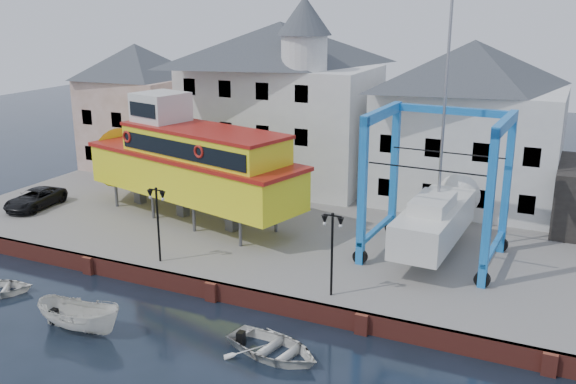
% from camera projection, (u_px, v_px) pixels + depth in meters
% --- Properties ---
extents(ground, '(140.00, 140.00, 0.00)m').
position_uv_depth(ground, '(212.00, 300.00, 32.64)').
color(ground, black).
rests_on(ground, ground).
extents(hardstanding, '(44.00, 22.00, 1.00)m').
position_uv_depth(hardstanding, '(300.00, 225.00, 42.05)').
color(hardstanding, slate).
rests_on(hardstanding, ground).
extents(quay_wall, '(44.00, 0.47, 1.00)m').
position_uv_depth(quay_wall, '(213.00, 291.00, 32.59)').
color(quay_wall, brown).
rests_on(quay_wall, ground).
extents(building_pink, '(8.00, 7.00, 10.30)m').
position_uv_depth(building_pink, '(138.00, 106.00, 53.80)').
color(building_pink, tan).
rests_on(building_pink, hardstanding).
extents(building_white_main, '(14.00, 8.30, 14.00)m').
position_uv_depth(building_white_main, '(281.00, 101.00, 48.49)').
color(building_white_main, silver).
rests_on(building_white_main, hardstanding).
extents(building_white_right, '(12.00, 8.00, 11.20)m').
position_uv_depth(building_white_right, '(469.00, 124.00, 43.61)').
color(building_white_right, silver).
rests_on(building_white_right, hardstanding).
extents(lamp_post_left, '(1.12, 0.32, 4.20)m').
position_uv_depth(lamp_post_left, '(157.00, 206.00, 34.11)').
color(lamp_post_left, black).
rests_on(lamp_post_left, hardstanding).
extents(lamp_post_right, '(1.12, 0.32, 4.20)m').
position_uv_depth(lamp_post_right, '(332.00, 233.00, 30.06)').
color(lamp_post_right, black).
rests_on(lamp_post_right, hardstanding).
extents(tour_boat, '(18.83, 8.80, 7.98)m').
position_uv_depth(tour_boat, '(181.00, 160.00, 41.34)').
color(tour_boat, '#59595E').
rests_on(tour_boat, hardstanding).
extents(travel_lift, '(7.46, 10.37, 15.52)m').
position_uv_depth(travel_lift, '(439.00, 208.00, 35.59)').
color(travel_lift, blue).
rests_on(travel_lift, hardstanding).
extents(van, '(2.53, 4.80, 1.29)m').
position_uv_depth(van, '(35.00, 199.00, 43.88)').
color(van, black).
rests_on(van, hardstanding).
extents(motorboat_a, '(4.49, 1.93, 1.70)m').
position_uv_depth(motorboat_a, '(81.00, 331.00, 29.63)').
color(motorboat_a, silver).
rests_on(motorboat_a, ground).
extents(motorboat_b, '(5.01, 4.02, 0.92)m').
position_uv_depth(motorboat_b, '(274.00, 355.00, 27.59)').
color(motorboat_b, silver).
rests_on(motorboat_b, ground).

